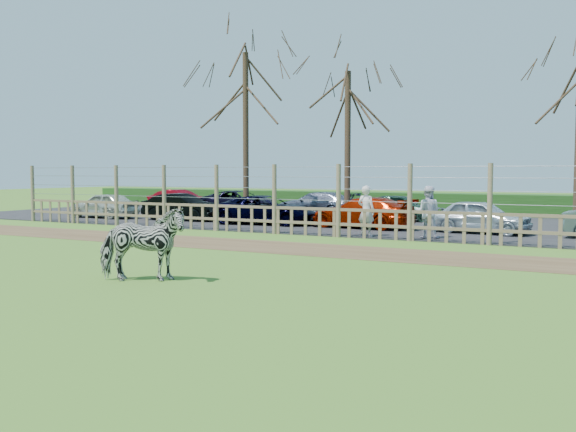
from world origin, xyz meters
The scene contains 19 objects.
ground centered at (0.00, 0.00, 0.00)m, with size 120.00×120.00×0.00m, color olive.
dirt_strip centered at (0.00, 4.50, 0.01)m, with size 34.00×2.80×0.01m, color brown.
asphalt centered at (0.00, 14.50, 0.02)m, with size 44.00×13.00×0.04m, color #232326.
hedge centered at (0.00, 21.50, 0.55)m, with size 46.00×2.00×1.10m, color #1E4716.
fence centered at (0.00, 8.00, 0.80)m, with size 30.16×0.16×2.50m.
tree_left centered at (-6.50, 12.50, 5.62)m, with size 4.80×4.80×7.88m.
tree_mid centered at (-2.00, 13.50, 4.87)m, with size 4.80×4.80×6.83m.
zebra centered at (0.01, -1.96, 0.77)m, with size 0.83×1.82×1.54m, color gray.
visitor_a centered at (0.83, 8.45, 0.90)m, with size 0.63×0.41×1.72m, color silver.
visitor_b centered at (2.85, 8.83, 0.90)m, with size 0.84×0.65×1.72m, color silver.
car_0 centered at (-13.32, 10.69, 0.64)m, with size 1.42×3.52×1.20m, color beige.
car_1 centered at (-9.10, 11.20, 0.64)m, with size 1.27×3.64×1.20m, color black.
car_2 centered at (-4.66, 11.15, 0.64)m, with size 1.99×4.32×1.20m, color black.
car_3 centered at (-0.46, 11.35, 0.64)m, with size 1.68×4.13×1.20m, color #961701.
car_4 centered at (4.06, 11.33, 0.64)m, with size 1.42×3.52×1.20m, color #ADBCC8.
car_7 centered at (-13.02, 16.18, 0.64)m, with size 1.27×3.64×1.20m, color maroon.
car_8 centered at (-9.32, 16.40, 0.64)m, with size 1.99×4.32×1.20m, color black.
car_9 centered at (-4.87, 16.40, 0.64)m, with size 1.68×4.13×1.20m, color #525B72.
car_10 centered at (-0.33, 15.60, 0.64)m, with size 1.42×3.52×1.20m, color #224634.
Camera 1 is at (8.76, -11.99, 2.25)m, focal length 40.00 mm.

